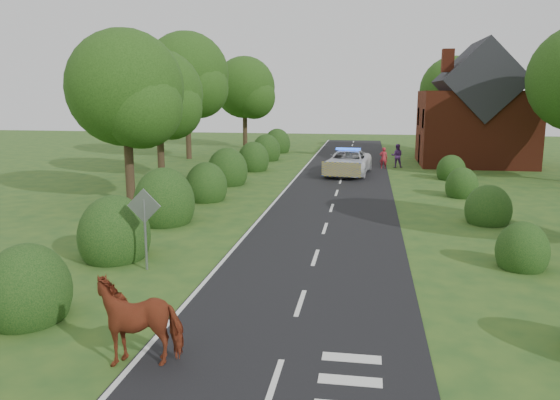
% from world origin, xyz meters
% --- Properties ---
extents(ground, '(120.00, 120.00, 0.00)m').
position_xyz_m(ground, '(0.00, 0.00, 0.00)').
color(ground, '#274E1F').
extents(road, '(6.00, 70.00, 0.02)m').
position_xyz_m(road, '(0.00, 15.00, 0.01)').
color(road, black).
rests_on(road, ground).
extents(road_markings, '(4.96, 70.00, 0.01)m').
position_xyz_m(road_markings, '(-1.60, 12.93, 0.03)').
color(road_markings, white).
rests_on(road_markings, road).
extents(hedgerow_left, '(2.75, 50.41, 3.00)m').
position_xyz_m(hedgerow_left, '(-6.51, 11.69, 0.75)').
color(hedgerow_left, black).
rests_on(hedgerow_left, ground).
extents(hedgerow_right, '(2.10, 45.78, 2.10)m').
position_xyz_m(hedgerow_right, '(6.60, 11.21, 0.55)').
color(hedgerow_right, black).
rests_on(hedgerow_right, ground).
extents(tree_left_a, '(5.74, 5.60, 8.38)m').
position_xyz_m(tree_left_a, '(-9.75, 11.86, 5.34)').
color(tree_left_a, '#332316').
rests_on(tree_left_a, ground).
extents(tree_left_b, '(5.74, 5.60, 8.07)m').
position_xyz_m(tree_left_b, '(-11.25, 19.86, 5.04)').
color(tree_left_b, '#332316').
rests_on(tree_left_b, ground).
extents(tree_left_c, '(6.97, 6.80, 10.22)m').
position_xyz_m(tree_left_c, '(-12.70, 29.83, 6.53)').
color(tree_left_c, '#332316').
rests_on(tree_left_c, ground).
extents(tree_left_d, '(6.15, 6.00, 8.89)m').
position_xyz_m(tree_left_d, '(-10.23, 39.85, 5.64)').
color(tree_left_d, '#332316').
rests_on(tree_left_d, ground).
extents(tree_right_c, '(6.15, 6.00, 8.58)m').
position_xyz_m(tree_right_c, '(9.27, 37.85, 5.34)').
color(tree_right_c, '#332316').
rests_on(tree_right_c, ground).
extents(road_sign, '(1.06, 0.08, 2.53)m').
position_xyz_m(road_sign, '(-5.00, 2.00, 1.65)').
color(road_sign, gray).
rests_on(road_sign, ground).
extents(house, '(8.00, 7.40, 9.17)m').
position_xyz_m(house, '(9.49, 30.00, 3.79)').
color(house, maroon).
rests_on(house, ground).
extents(cow, '(2.29, 1.63, 1.46)m').
position_xyz_m(cow, '(-2.85, -3.41, 0.73)').
color(cow, brown).
rests_on(cow, ground).
extents(police_van, '(3.25, 6.11, 1.77)m').
position_xyz_m(police_van, '(0.31, 23.08, 0.81)').
color(police_van, silver).
rests_on(police_van, ground).
extents(pedestrian_red, '(0.59, 0.41, 1.54)m').
position_xyz_m(pedestrian_red, '(2.73, 26.35, 0.77)').
color(pedestrian_red, '#B02531').
rests_on(pedestrian_red, ground).
extents(pedestrian_purple, '(0.87, 0.70, 1.71)m').
position_xyz_m(pedestrian_purple, '(3.71, 27.20, 0.86)').
color(pedestrian_purple, '#5D2C78').
rests_on(pedestrian_purple, ground).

